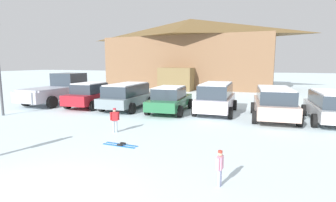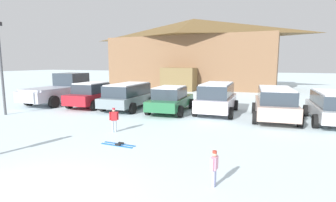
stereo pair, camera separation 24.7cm
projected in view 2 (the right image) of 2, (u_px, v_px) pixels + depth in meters
ski_lodge at (193, 53)px, 31.74m from camera, size 20.10×10.43×8.12m
parked_red_sedan at (93, 94)px, 17.58m from camera, size 2.23×4.20×1.63m
parked_grey_wagon at (128, 95)px, 16.77m from camera, size 2.36×4.71×1.63m
parked_green_coupe at (171, 99)px, 15.66m from camera, size 2.32×4.55×1.54m
parked_white_suv at (217, 97)px, 15.21m from camera, size 2.23×4.43×1.77m
parked_beige_suv at (275, 102)px, 13.54m from camera, size 2.44×4.72×1.67m
parked_silver_wagon at (334, 106)px, 12.70m from camera, size 2.33×4.58×1.55m
pickup_truck at (63, 89)px, 19.33m from camera, size 2.56×5.94×2.15m
skier_child_in_pink_snowsuit at (214, 167)px, 6.21m from camera, size 0.15×0.33×0.89m
skier_child_in_red_jacket at (114, 119)px, 11.11m from camera, size 0.34×0.26×1.05m
pair_of_skis at (119, 145)px, 9.42m from camera, size 1.32×0.35×0.08m
lamp_post at (1, 63)px, 14.49m from camera, size 0.44×0.24×5.13m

